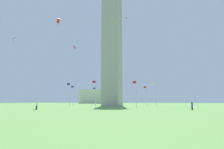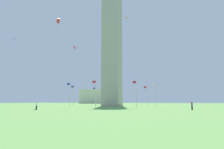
{
  "view_description": "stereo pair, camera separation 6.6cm",
  "coord_description": "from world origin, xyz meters",
  "px_view_note": "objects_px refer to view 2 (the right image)",
  "views": [
    {
      "loc": [
        -21.34,
        67.36,
        1.68
      ],
      "look_at": [
        0.0,
        0.0,
        11.15
      ],
      "focal_mm": 32.0,
      "sensor_mm": 36.0,
      "label": 1
    },
    {
      "loc": [
        -21.4,
        67.34,
        1.68
      ],
      "look_at": [
        0.0,
        0.0,
        11.15
      ],
      "focal_mm": 32.0,
      "sensor_mm": 36.0,
      "label": 2
    }
  ],
  "objects_px": {
    "obelisk_monument": "(112,30)",
    "flagpole_ne": "(70,93)",
    "flagpole_s": "(156,94)",
    "flagpole_sw": "(147,95)",
    "kite_orange_diamond": "(127,18)",
    "kite_pink_box": "(74,47)",
    "person_white_shirt": "(36,105)",
    "flagpole_e": "(95,92)",
    "flagpole_w": "(123,95)",
    "flagpole_se": "(136,92)",
    "kite_purple_diamond": "(14,38)",
    "flagpole_nw": "(95,95)",
    "person_purple_shirt": "(192,106)",
    "flagpole_n": "(73,94)",
    "distant_building": "(97,97)",
    "kite_red_box": "(58,21)"
  },
  "relations": [
    {
      "from": "flagpole_nw",
      "to": "person_purple_shirt",
      "type": "bearing_deg",
      "value": 134.26
    },
    {
      "from": "obelisk_monument",
      "to": "kite_purple_diamond",
      "type": "xyz_separation_m",
      "value": [
        21.5,
        23.83,
        -8.46
      ]
    },
    {
      "from": "flagpole_e",
      "to": "person_purple_shirt",
      "type": "bearing_deg",
      "value": 157.39
    },
    {
      "from": "flagpole_ne",
      "to": "flagpole_w",
      "type": "xyz_separation_m",
      "value": [
        -10.72,
        -25.88,
        0.0
      ]
    },
    {
      "from": "flagpole_se",
      "to": "flagpole_nw",
      "type": "distance_m",
      "value": 30.32
    },
    {
      "from": "flagpole_ne",
      "to": "flagpole_s",
      "type": "relative_size",
      "value": 1.0
    },
    {
      "from": "flagpole_s",
      "to": "flagpole_e",
      "type": "bearing_deg",
      "value": 45.0
    },
    {
      "from": "flagpole_w",
      "to": "distant_building",
      "type": "xyz_separation_m",
      "value": [
        32.95,
        -53.38,
        0.87
      ]
    },
    {
      "from": "obelisk_monument",
      "to": "flagpole_se",
      "type": "bearing_deg",
      "value": 134.83
    },
    {
      "from": "flagpole_nw",
      "to": "kite_pink_box",
      "type": "relative_size",
      "value": 4.45
    },
    {
      "from": "flagpole_s",
      "to": "kite_orange_diamond",
      "type": "relative_size",
      "value": 4.43
    },
    {
      "from": "obelisk_monument",
      "to": "distant_building",
      "type": "bearing_deg",
      "value": -64.28
    },
    {
      "from": "flagpole_se",
      "to": "kite_purple_diamond",
      "type": "relative_size",
      "value": 4.52
    },
    {
      "from": "flagpole_ne",
      "to": "distant_building",
      "type": "bearing_deg",
      "value": -74.33
    },
    {
      "from": "flagpole_ne",
      "to": "kite_pink_box",
      "type": "bearing_deg",
      "value": 122.2
    },
    {
      "from": "person_purple_shirt",
      "to": "kite_red_box",
      "type": "distance_m",
      "value": 40.91
    },
    {
      "from": "kite_pink_box",
      "to": "person_white_shirt",
      "type": "bearing_deg",
      "value": 68.71
    },
    {
      "from": "flagpole_ne",
      "to": "flagpole_s",
      "type": "distance_m",
      "value": 28.01
    },
    {
      "from": "obelisk_monument",
      "to": "person_purple_shirt",
      "type": "relative_size",
      "value": 33.53
    },
    {
      "from": "flagpole_w",
      "to": "flagpole_nw",
      "type": "bearing_deg",
      "value": 22.5
    },
    {
      "from": "flagpole_se",
      "to": "flagpole_sw",
      "type": "xyz_separation_m",
      "value": [
        -0.0,
        -21.44,
        0.0
      ]
    },
    {
      "from": "obelisk_monument",
      "to": "flagpole_ne",
      "type": "height_order",
      "value": "obelisk_monument"
    },
    {
      "from": "obelisk_monument",
      "to": "flagpole_n",
      "type": "relative_size",
      "value": 7.31
    },
    {
      "from": "flagpole_sw",
      "to": "kite_orange_diamond",
      "type": "xyz_separation_m",
      "value": [
        3.61,
        16.76,
        24.81
      ]
    },
    {
      "from": "flagpole_se",
      "to": "person_white_shirt",
      "type": "height_order",
      "value": "flagpole_se"
    },
    {
      "from": "flagpole_se",
      "to": "kite_purple_diamond",
      "type": "height_order",
      "value": "kite_purple_diamond"
    },
    {
      "from": "flagpole_w",
      "to": "kite_orange_diamond",
      "type": "xyz_separation_m",
      "value": [
        -7.11,
        21.2,
        24.81
      ]
    },
    {
      "from": "flagpole_n",
      "to": "kite_orange_diamond",
      "type": "xyz_separation_m",
      "value": [
        -22.26,
        6.05,
        24.81
      ]
    },
    {
      "from": "kite_red_box",
      "to": "flagpole_w",
      "type": "bearing_deg",
      "value": -103.97
    },
    {
      "from": "obelisk_monument",
      "to": "flagpole_s",
      "type": "distance_m",
      "value": 27.98
    },
    {
      "from": "obelisk_monument",
      "to": "flagpole_nw",
      "type": "height_order",
      "value": "obelisk_monument"
    },
    {
      "from": "flagpole_e",
      "to": "person_white_shirt",
      "type": "xyz_separation_m",
      "value": [
        4.4,
        19.29,
        -3.33
      ]
    },
    {
      "from": "obelisk_monument",
      "to": "person_purple_shirt",
      "type": "height_order",
      "value": "obelisk_monument"
    },
    {
      "from": "kite_orange_diamond",
      "to": "kite_red_box",
      "type": "bearing_deg",
      "value": 43.1
    },
    {
      "from": "flagpole_s",
      "to": "flagpole_w",
      "type": "relative_size",
      "value": 1.0
    },
    {
      "from": "flagpole_sw",
      "to": "kite_purple_diamond",
      "type": "xyz_separation_m",
      "value": [
        32.15,
        34.55,
        15.09
      ]
    },
    {
      "from": "distant_building",
      "to": "kite_pink_box",
      "type": "bearing_deg",
      "value": 108.62
    },
    {
      "from": "flagpole_w",
      "to": "flagpole_s",
      "type": "bearing_deg",
      "value": 135.0
    },
    {
      "from": "flagpole_e",
      "to": "flagpole_se",
      "type": "relative_size",
      "value": 1.0
    },
    {
      "from": "person_purple_shirt",
      "to": "kite_orange_diamond",
      "type": "distance_m",
      "value": 38.26
    },
    {
      "from": "flagpole_e",
      "to": "kite_orange_diamond",
      "type": "bearing_deg",
      "value": -127.95
    },
    {
      "from": "flagpole_nw",
      "to": "flagpole_sw",
      "type": "bearing_deg",
      "value": 180.0
    },
    {
      "from": "kite_purple_diamond",
      "to": "kite_pink_box",
      "type": "height_order",
      "value": "kite_purple_diamond"
    },
    {
      "from": "flagpole_e",
      "to": "kite_pink_box",
      "type": "bearing_deg",
      "value": 84.19
    },
    {
      "from": "flagpole_sw",
      "to": "kite_red_box",
      "type": "distance_m",
      "value": 42.41
    },
    {
      "from": "distant_building",
      "to": "flagpole_sw",
      "type": "bearing_deg",
      "value": 127.06
    },
    {
      "from": "flagpole_w",
      "to": "kite_orange_diamond",
      "type": "height_order",
      "value": "kite_orange_diamond"
    },
    {
      "from": "flagpole_sw",
      "to": "obelisk_monument",
      "type": "bearing_deg",
      "value": 45.17
    },
    {
      "from": "distant_building",
      "to": "flagpole_w",
      "type": "bearing_deg",
      "value": 121.69
    },
    {
      "from": "flagpole_se",
      "to": "kite_purple_diamond",
      "type": "distance_m",
      "value": 37.86
    }
  ]
}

